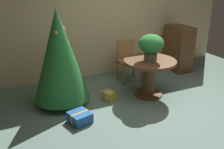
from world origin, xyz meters
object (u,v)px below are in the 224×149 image
Objects in this scene: gift_box_gold at (109,96)px; gift_box_blue at (80,117)px; flower_vase at (151,45)px; wooden_cabinet at (178,48)px; round_dining_table at (149,71)px; holiday_tree at (59,55)px; wooden_chair_far at (128,58)px; potted_plant at (146,67)px.

gift_box_blue is at bearing -145.59° from gift_box_gold.
gift_box_gold is at bearing 34.41° from gift_box_blue.
flower_vase is 0.46× the size of wooden_cabinet.
flower_vase reaches higher than wooden_cabinet.
round_dining_table is 0.58× the size of holiday_tree.
round_dining_table is at bearing 14.05° from gift_box_blue.
holiday_tree is (-1.58, 0.38, 0.41)m from round_dining_table.
flower_vase is at bearing -121.03° from round_dining_table.
flower_vase is at bearing -91.71° from wooden_chair_far.
holiday_tree reaches higher than gift_box_gold.
wooden_chair_far is 0.60m from potted_plant.
gift_box_blue is (-0.72, -0.49, -0.00)m from gift_box_gold.
round_dining_table is at bearing -13.40° from holiday_tree.
wooden_chair_far is (0.00, 0.85, 0.01)m from round_dining_table.
gift_box_blue is 3.23m from wooden_cabinet.
gift_box_blue is (-1.50, -0.37, -0.41)m from round_dining_table.
round_dining_table is 0.85m from wooden_chair_far.
wooden_cabinet is at bearing 33.66° from round_dining_table.
potted_plant is (2.10, 0.54, -0.69)m from holiday_tree.
wooden_chair_far is 1.69m from holiday_tree.
potted_plant reaches higher than gift_box_blue.
holiday_tree is at bearing -163.23° from wooden_chair_far.
holiday_tree reaches higher than potted_plant.
round_dining_table is 3.71× the size of gift_box_gold.
potted_plant is at bearing 6.63° from wooden_chair_far.
round_dining_table reaches higher than potted_plant.
gift_box_gold is at bearing -148.57° from potted_plant.
potted_plant is at bearing -177.82° from wooden_cabinet.
holiday_tree is 2.27m from potted_plant.
gift_box_blue is 0.36× the size of wooden_cabinet.
round_dining_table is 1.60m from gift_box_blue.
flower_vase is (-0.03, -0.04, 0.51)m from round_dining_table.
wooden_cabinet is 0.96m from potted_plant.
holiday_tree is 1.11m from gift_box_blue.
wooden_cabinet is 2.72× the size of potted_plant.
gift_box_blue is (-1.50, -1.23, -0.42)m from wooden_chair_far.
wooden_chair_far is 1.15m from gift_box_gold.
holiday_tree reaches higher than round_dining_table.
holiday_tree reaches higher than wooden_cabinet.
wooden_chair_far is at bearing 88.29° from flower_vase.
flower_vase is 1.25× the size of potted_plant.
potted_plant is (2.02, 1.29, 0.13)m from gift_box_blue.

